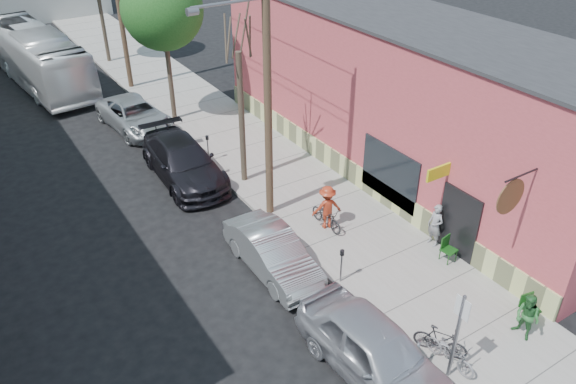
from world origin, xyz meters
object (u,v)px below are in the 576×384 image
bus (38,57)px  car_2 (183,161)px  tree_bare (242,119)px  car_1 (273,253)px  sign_post (458,329)px  patio_chair_a (449,250)px  patio_chair_b (530,309)px  cyclist (327,207)px  tree_leafy_mid (162,9)px  car_0 (376,351)px  utility_pole_near (266,82)px  parked_bike_b (450,353)px  parked_bike_a (441,341)px  car_3 (135,116)px  patron_grey (435,225)px  parking_meter_near (342,261)px  patron_green (527,317)px  parking_meter_far (208,144)px

bus → car_2: bearing=-86.1°
tree_bare → car_1: (-2.00, -5.60, -2.18)m
sign_post → patio_chair_a: size_ratio=3.18×
car_1 → car_2: size_ratio=0.76×
patio_chair_b → cyclist: bearing=118.6°
tree_bare → tree_leafy_mid: bearing=90.0°
sign_post → car_0: 2.19m
utility_pole_near → car_1: bearing=-118.5°
patio_chair_b → parked_bike_b: (-3.23, 0.09, -0.02)m
tree_bare → car_0: tree_bare is taller
patio_chair_b → car_1: 8.03m
car_0 → parked_bike_a: bearing=-17.7°
parked_bike_a → car_3: 19.01m
sign_post → patron_grey: 5.92m
parked_bike_b → car_2: bearing=92.7°
parking_meter_near → cyclist: (1.42, 2.73, 0.02)m
utility_pole_near → parking_meter_near: bearing=-91.7°
patron_green → car_1: size_ratio=0.34×
parking_meter_far → cyclist: 7.12m
tree_bare → cyclist: bearing=-79.5°
tree_bare → patron_green: (2.37, -12.17, -2.01)m
patron_green → car_1: 7.89m
tree_bare → car_3: 8.16m
tree_leafy_mid → patio_chair_b: size_ratio=8.48×
parking_meter_far → car_0: car_0 is taller
car_2 → bus: bearing=102.2°
tree_leafy_mid → parked_bike_b: tree_leafy_mid is taller
patio_chair_b → utility_pole_near: bearing=122.3°
tree_bare → patio_chair_a: tree_bare is taller
parking_meter_far → tree_leafy_mid: (0.55, 5.18, 4.69)m
bus → car_3: bearing=-80.2°
tree_bare → cyclist: size_ratio=3.23×
patio_chair_b → sign_post: bearing=-165.6°
tree_bare → car_0: bearing=-100.5°
patio_chair_a → patron_grey: 1.04m
patron_grey → car_0: bearing=-60.5°
tree_leafy_mid → car_3: bearing=176.3°
parking_meter_near → tree_leafy_mid: 15.62m
car_0 → parking_meter_near: bearing=64.0°
tree_bare → parked_bike_b: bearing=-90.8°
parking_meter_far → patron_grey: bearing=-68.2°
patron_grey → patio_chair_a: bearing=-15.7°
tree_leafy_mid → car_0: size_ratio=1.48×
bus → car_1: bearing=-89.2°
car_1 → car_3: car_1 is taller
parking_meter_near → utility_pole_near: utility_pole_near is taller
tree_leafy_mid → bus: 11.07m
patron_green → car_3: 20.25m
car_0 → car_1: bearing=87.2°
patio_chair_a → parked_bike_a: size_ratio=0.58×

